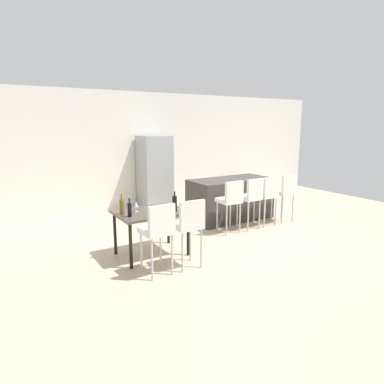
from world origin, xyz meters
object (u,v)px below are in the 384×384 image
dining_table (151,216)px  wine_glass_left (136,204)px  bar_chair_middle (251,196)px  wine_bottle_corner (122,207)px  bar_chair_far (285,191)px  kitchen_island (230,199)px  refrigerator (155,173)px  wine_bottle_right (130,210)px  bar_chair_right (268,193)px  bar_chair_left (231,199)px  dining_chair_near (158,228)px  wine_bottle_middle (175,204)px  potted_plant (240,186)px  dining_chair_far (189,223)px

dining_table → wine_glass_left: wine_glass_left is taller
bar_chair_middle → wine_glass_left: bar_chair_middle is taller
bar_chair_middle → wine_bottle_corner: bearing=-176.8°
bar_chair_far → wine_bottle_corner: (-3.75, -0.16, 0.16)m
kitchen_island → refrigerator: size_ratio=1.01×
wine_bottle_corner → wine_bottle_right: size_ratio=1.14×
refrigerator → wine_bottle_right: bearing=-122.1°
bar_chair_right → wine_glass_left: size_ratio=6.03×
bar_chair_left → dining_chair_near: (-2.04, -0.97, 0.00)m
wine_bottle_middle → dining_table: bearing=144.2°
bar_chair_middle → bar_chair_right: (0.45, -0.00, 0.00)m
dining_chair_near → potted_plant: 5.64m
kitchen_island → bar_chair_left: bar_chair_left is taller
dining_chair_near → potted_plant: (4.40, 3.50, -0.37)m
bar_chair_right → dining_chair_far: 2.70m
bar_chair_right → wine_glass_left: bearing=-177.7°
kitchen_island → dining_chair_far: dining_chair_far is taller
wine_bottle_middle → wine_glass_left: bearing=149.7°
wine_bottle_corner → potted_plant: bearing=30.2°
potted_plant → bar_chair_far: bearing=-109.0°
kitchen_island → bar_chair_far: 1.20m
kitchen_island → wine_glass_left: (-2.66, -0.94, 0.40)m
potted_plant → dining_chair_far: bearing=-138.2°
dining_table → wine_glass_left: bearing=159.0°
wine_bottle_right → kitchen_island: bearing=22.2°
bar_chair_middle → dining_chair_near: (-2.56, -0.97, 0.00)m
bar_chair_left → refrigerator: size_ratio=0.57×
bar_chair_far → wine_bottle_middle: 3.01m
bar_chair_far → wine_bottle_right: (-3.70, -0.34, 0.15)m
bar_chair_middle → refrigerator: bearing=109.9°
potted_plant → bar_chair_middle: bearing=-126.1°
dining_table → dining_chair_far: dining_chair_far is taller
wine_bottle_right → potted_plant: wine_bottle_right is taller
wine_bottle_middle → wine_bottle_right: bearing=173.1°
bar_chair_far → wine_bottle_corner: 3.76m
wine_glass_left → potted_plant: bearing=31.2°
bar_chair_right → wine_glass_left: bar_chair_right is taller
bar_chair_middle → kitchen_island: bearing=81.2°
bar_chair_middle → wine_bottle_right: 2.75m
bar_chair_right → bar_chair_far: 0.52m
wine_bottle_right → wine_bottle_corner: bearing=105.7°
wine_bottle_corner → wine_bottle_right: 0.19m
wine_bottle_middle → bar_chair_far: bearing=8.3°
bar_chair_far → wine_glass_left: bar_chair_far is taller
dining_chair_far → wine_bottle_right: (-0.66, 0.63, 0.15)m
bar_chair_left → wine_bottle_right: 2.24m
dining_table → dining_chair_near: bearing=-107.9°
bar_chair_far → refrigerator: refrigerator is taller
bar_chair_far → dining_chair_near: bearing=-164.7°
bar_chair_far → wine_bottle_right: 3.72m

